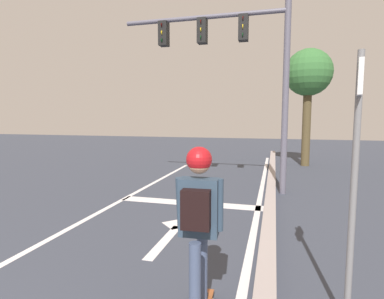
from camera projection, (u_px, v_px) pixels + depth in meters
The scene contains 10 objects.
lane_line_center at pixel (94, 215), 6.23m from camera, with size 0.12×20.00×0.01m, color silver.
lane_line_curbside at pixel (254, 230), 5.40m from camera, with size 0.12×20.00×0.01m, color silver.
stop_bar at pixel (191, 203), 7.08m from camera, with size 3.35×0.40×0.01m, color silver.
lane_arrow_stem at pixel (165, 241), 4.91m from camera, with size 0.16×1.40×0.01m, color silver.
lane_arrow_head at pixel (180, 223), 5.73m from camera, with size 0.56×0.44×0.01m, color silver.
curb_strip at pixel (269, 227), 5.33m from camera, with size 0.24×24.00×0.14m, color #A29591.
skater at pixel (199, 211), 2.87m from camera, with size 0.45×0.61×1.63m.
traffic_signal_mast at pixel (234, 54), 7.95m from camera, with size 4.41×0.34×4.96m.
street_sign_post at pixel (356, 153), 2.75m from camera, with size 0.13×0.44×2.56m.
roadside_tree at pixel (308, 75), 12.21m from camera, with size 1.86×1.86×4.69m.
Camera 1 is at (3.35, 0.67, 1.98)m, focal length 28.67 mm.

